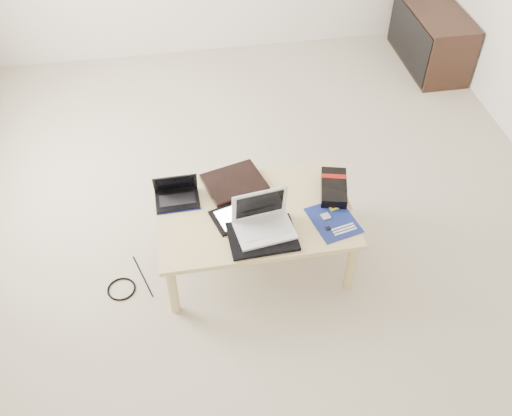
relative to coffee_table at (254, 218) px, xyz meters
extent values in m
plane|color=beige|center=(0.09, 0.50, -0.35)|extent=(4.00, 4.00, 0.00)
cube|color=silver|center=(0.09, -1.55, 0.95)|extent=(4.00, 0.10, 2.60)
cube|color=tan|center=(0.00, 0.00, 0.03)|extent=(1.10, 0.70, 0.03)
cylinder|color=tan|center=(-0.50, -0.30, -0.17)|extent=(0.06, 0.06, 0.37)
cylinder|color=tan|center=(0.50, -0.30, -0.17)|extent=(0.06, 0.06, 0.37)
cylinder|color=tan|center=(-0.50, 0.30, -0.17)|extent=(0.06, 0.06, 0.37)
cylinder|color=tan|center=(0.50, 0.30, -0.17)|extent=(0.06, 0.06, 0.37)
cube|color=#372116|center=(1.87, 1.95, -0.10)|extent=(0.40, 0.90, 0.50)
cube|color=black|center=(1.67, 1.95, -0.10)|extent=(0.02, 0.86, 0.44)
cube|color=black|center=(-0.08, 0.24, 0.07)|extent=(0.39, 0.36, 0.03)
cube|color=black|center=(-0.42, 0.16, 0.06)|extent=(0.25, 0.18, 0.02)
cube|color=black|center=(-0.42, 0.16, 0.07)|extent=(0.20, 0.10, 0.00)
cube|color=black|center=(-0.42, 0.10, 0.07)|extent=(0.05, 0.02, 0.00)
cube|color=black|center=(-0.42, 0.21, 0.14)|extent=(0.25, 0.08, 0.16)
cube|color=black|center=(-0.42, 0.21, 0.14)|extent=(0.21, 0.06, 0.12)
cube|color=#0B0F42|center=(-0.42, 0.07, 0.05)|extent=(0.25, 0.01, 0.01)
cube|color=black|center=(-0.10, -0.02, 0.05)|extent=(0.32, 0.27, 0.01)
cube|color=white|center=(-0.10, -0.02, 0.06)|extent=(0.25, 0.22, 0.00)
cube|color=#B9B9BE|center=(0.09, 0.10, 0.06)|extent=(0.05, 0.20, 0.02)
cube|color=#9A9A9F|center=(0.09, 0.10, 0.07)|extent=(0.04, 0.17, 0.00)
cube|color=black|center=(0.01, -0.20, 0.06)|extent=(0.37, 0.28, 0.02)
cube|color=white|center=(0.03, -0.17, 0.08)|extent=(0.33, 0.26, 0.01)
cube|color=white|center=(0.03, -0.17, 0.09)|extent=(0.27, 0.15, 0.00)
cube|color=white|center=(0.04, -0.25, 0.08)|extent=(0.07, 0.04, 0.00)
cube|color=white|center=(0.01, -0.08, 0.19)|extent=(0.31, 0.08, 0.21)
cube|color=black|center=(0.02, -0.08, 0.19)|extent=(0.26, 0.06, 0.17)
cube|color=#0D1255|center=(0.42, -0.14, 0.05)|extent=(0.29, 0.33, 0.01)
cube|color=#B9B9BE|center=(0.38, -0.11, 0.06)|extent=(0.06, 0.06, 0.01)
cube|color=yellow|center=(0.47, -0.04, 0.06)|extent=(0.09, 0.03, 0.01)
cube|color=yellow|center=(0.47, -0.06, 0.06)|extent=(0.09, 0.03, 0.01)
cube|color=silver|center=(0.45, -0.20, 0.06)|extent=(0.13, 0.04, 0.01)
cube|color=silver|center=(0.46, -0.22, 0.06)|extent=(0.13, 0.04, 0.01)
cube|color=silver|center=(0.46, -0.24, 0.06)|extent=(0.13, 0.04, 0.01)
cube|color=black|center=(0.37, -0.20, 0.06)|extent=(0.03, 0.03, 0.01)
cube|color=black|center=(0.48, 0.09, 0.08)|extent=(0.21, 0.32, 0.06)
cube|color=maroon|center=(0.50, 0.15, 0.11)|extent=(0.15, 0.07, 0.00)
torus|color=black|center=(-0.17, -0.09, 0.05)|extent=(0.13, 0.13, 0.01)
torus|color=black|center=(-0.80, -0.11, -0.35)|extent=(0.18, 0.18, 0.01)
cylinder|color=black|center=(-0.68, -0.03, -0.35)|extent=(0.11, 0.32, 0.01)
camera|label=1|loc=(-0.37, -2.20, 2.34)|focal=40.00mm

